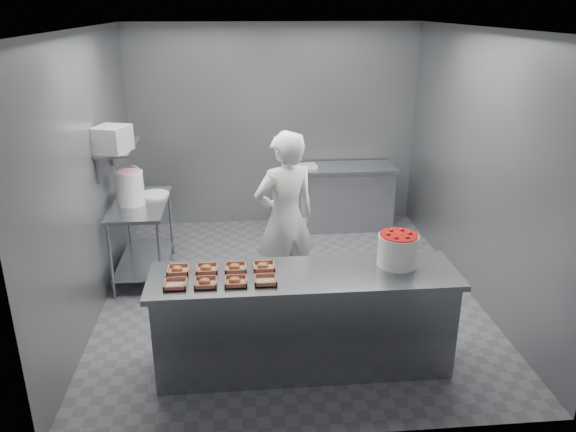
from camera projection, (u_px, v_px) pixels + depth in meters
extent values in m
plane|color=#4C4C51|center=(289.00, 292.00, 6.26)|extent=(4.50, 4.50, 0.00)
plane|color=white|center=(289.00, 28.00, 5.27)|extent=(4.50, 4.50, 0.00)
cube|color=slate|center=(274.00, 127.00, 7.86)|extent=(4.00, 0.04, 2.80)
cube|color=slate|center=(90.00, 176.00, 5.59)|extent=(0.04, 4.50, 2.80)
cube|color=slate|center=(477.00, 166.00, 5.94)|extent=(0.04, 4.50, 2.80)
cube|color=slate|center=(304.00, 276.00, 4.69)|extent=(2.60, 0.70, 0.05)
cube|color=slate|center=(304.00, 323.00, 4.85)|extent=(2.50, 0.64, 0.85)
cube|color=slate|center=(140.00, 204.00, 6.37)|extent=(0.60, 1.20, 0.04)
cube|color=slate|center=(145.00, 259.00, 6.61)|extent=(0.56, 1.15, 0.03)
cylinder|color=slate|center=(111.00, 261.00, 5.98)|extent=(0.04, 0.04, 0.88)
cylinder|color=slate|center=(160.00, 260.00, 6.02)|extent=(0.04, 0.04, 0.88)
cylinder|color=slate|center=(129.00, 223.00, 7.02)|extent=(0.04, 0.04, 0.88)
cylinder|color=slate|center=(171.00, 222.00, 7.07)|extent=(0.04, 0.04, 0.88)
cube|color=slate|center=(341.00, 168.00, 7.80)|extent=(1.50, 0.60, 0.05)
cube|color=slate|center=(340.00, 199.00, 7.96)|extent=(1.44, 0.55, 0.85)
cube|color=slate|center=(118.00, 147.00, 6.12)|extent=(0.35, 0.90, 0.03)
cube|color=tan|center=(175.00, 284.00, 4.47)|extent=(0.18, 0.18, 0.04)
cube|color=white|center=(181.00, 284.00, 4.49)|extent=(0.10, 0.06, 0.00)
cube|color=tan|center=(206.00, 283.00, 4.49)|extent=(0.18, 0.18, 0.04)
cube|color=white|center=(212.00, 283.00, 4.51)|extent=(0.10, 0.06, 0.00)
ellipsoid|color=#B6622D|center=(204.00, 282.00, 4.49)|extent=(0.10, 0.10, 0.05)
cube|color=tan|center=(236.00, 281.00, 4.51)|extent=(0.18, 0.18, 0.04)
cube|color=white|center=(241.00, 281.00, 4.53)|extent=(0.10, 0.06, 0.00)
ellipsoid|color=#B6622D|center=(235.00, 280.00, 4.51)|extent=(0.10, 0.10, 0.05)
cube|color=tan|center=(266.00, 280.00, 4.53)|extent=(0.18, 0.18, 0.04)
cube|color=white|center=(271.00, 280.00, 4.55)|extent=(0.10, 0.06, 0.00)
cube|color=tan|center=(178.00, 270.00, 4.70)|extent=(0.18, 0.18, 0.04)
cube|color=white|center=(184.00, 270.00, 4.73)|extent=(0.10, 0.06, 0.00)
ellipsoid|color=#B6622D|center=(177.00, 269.00, 4.70)|extent=(0.10, 0.10, 0.05)
cube|color=tan|center=(207.00, 269.00, 4.73)|extent=(0.18, 0.18, 0.04)
cube|color=white|center=(213.00, 269.00, 4.75)|extent=(0.10, 0.06, 0.00)
ellipsoid|color=#B6622D|center=(206.00, 268.00, 4.72)|extent=(0.10, 0.10, 0.05)
cube|color=tan|center=(236.00, 268.00, 4.75)|extent=(0.18, 0.18, 0.04)
cube|color=white|center=(241.00, 268.00, 4.77)|extent=(0.10, 0.06, 0.00)
ellipsoid|color=#B6622D|center=(234.00, 267.00, 4.74)|extent=(0.10, 0.10, 0.05)
cube|color=tan|center=(264.00, 267.00, 4.77)|extent=(0.18, 0.18, 0.04)
cube|color=white|center=(269.00, 267.00, 4.79)|extent=(0.10, 0.06, 0.00)
ellipsoid|color=#B6622D|center=(263.00, 265.00, 4.76)|extent=(0.10, 0.10, 0.05)
imported|color=silver|center=(285.00, 219.00, 5.80)|extent=(0.79, 0.66, 1.86)
cylinder|color=white|center=(398.00, 250.00, 4.79)|extent=(0.34, 0.34, 0.28)
cylinder|color=red|center=(399.00, 237.00, 4.75)|extent=(0.32, 0.32, 0.04)
cylinder|color=white|center=(130.00, 188.00, 6.25)|extent=(0.30, 0.30, 0.38)
cylinder|color=pink|center=(129.00, 172.00, 6.19)|extent=(0.28, 0.28, 0.02)
torus|color=slate|center=(129.00, 178.00, 6.21)|extent=(0.32, 0.01, 0.32)
cylinder|color=white|center=(154.00, 194.00, 6.60)|extent=(0.41, 0.41, 0.03)
cube|color=#CCB28C|center=(156.00, 193.00, 6.66)|extent=(0.17, 0.16, 0.02)
cube|color=gray|center=(112.00, 139.00, 5.81)|extent=(0.41, 0.44, 0.27)
cube|color=silver|center=(305.00, 166.00, 7.74)|extent=(0.32, 0.24, 0.04)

